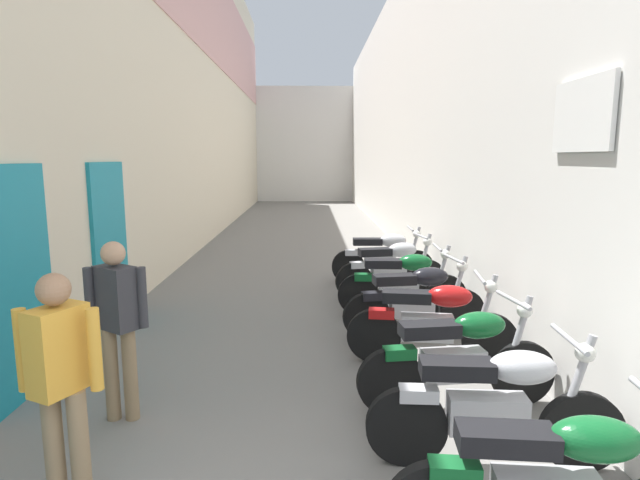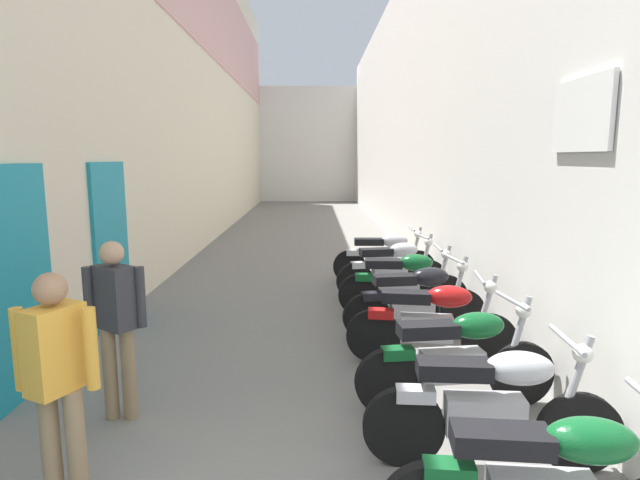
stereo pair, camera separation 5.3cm
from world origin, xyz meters
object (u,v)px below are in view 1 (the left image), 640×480
Objects in this scene: motorcycle_seventh at (392,267)px; pedestrian_mid_alley at (117,318)px; motorcycle_sixth at (403,281)px; pedestrian_by_doorway at (61,376)px; motorcycle_fifth at (416,299)px; motorcycle_third at (460,356)px; motorcycle_eighth at (383,256)px; motorcycle_fourth at (433,321)px; motorcycle_second at (496,404)px.

pedestrian_mid_alley is (-2.97, -3.89, 0.42)m from motorcycle_seventh.
pedestrian_mid_alley is (-2.97, -2.92, 0.42)m from motorcycle_sixth.
pedestrian_by_doorway is 1.19m from pedestrian_mid_alley.
motorcycle_third is at bearing -90.00° from motorcycle_fifth.
motorcycle_seventh is (-0.00, 0.97, 0.00)m from motorcycle_sixth.
motorcycle_third is 1.00× the size of motorcycle_eighth.
motorcycle_third is 1.00× the size of motorcycle_fourth.
motorcycle_fifth is at bearing 90.00° from motorcycle_second.
motorcycle_seventh is at bearing 90.00° from motorcycle_third.
motorcycle_second is 4.66m from motorcycle_seventh.
motorcycle_sixth is at bearing 54.91° from pedestrian_by_doorway.
motorcycle_second is 0.90m from motorcycle_third.
motorcycle_fourth is 3.21m from pedestrian_mid_alley.
motorcycle_eighth is (0.00, 3.74, 0.00)m from motorcycle_fourth.
motorcycle_sixth is at bearing 90.00° from motorcycle_fourth.
motorcycle_second is at bearing -90.00° from motorcycle_fifth.
motorcycle_fifth is 3.61m from pedestrian_mid_alley.
motorcycle_fourth is 0.87m from motorcycle_fifth.
motorcycle_sixth is 1.95m from motorcycle_eighth.
motorcycle_sixth and motorcycle_seventh have the same top height.
motorcycle_sixth is at bearing 90.00° from motorcycle_second.
motorcycle_fourth is 0.99× the size of motorcycle_eighth.
motorcycle_third is (-0.00, 0.90, 0.00)m from motorcycle_second.
motorcycle_seventh is 1.17× the size of pedestrian_by_doorway.
motorcycle_fifth is at bearing 47.85° from pedestrian_by_doorway.
motorcycle_fourth is 1.00× the size of motorcycle_seventh.
motorcycle_fourth is at bearing -90.00° from motorcycle_eighth.
motorcycle_second is 1.91m from motorcycle_fourth.
motorcycle_third and motorcycle_seventh have the same top height.
motorcycle_eighth is 1.18× the size of pedestrian_by_doorway.
pedestrian_mid_alley is (-2.97, -4.87, 0.42)m from motorcycle_eighth.
pedestrian_mid_alley reaches higher than motorcycle_fifth.
motorcycle_fifth and motorcycle_seventh have the same top height.
motorcycle_fourth is (-0.00, 1.01, 0.00)m from motorcycle_third.
motorcycle_sixth is (0.00, 1.79, 0.00)m from motorcycle_fourth.
pedestrian_by_doorway is at bearing -141.27° from motorcycle_fourth.
motorcycle_second is 1.00× the size of motorcycle_third.
pedestrian_by_doorway is (-2.88, -6.05, 0.42)m from motorcycle_eighth.
motorcycle_seventh is at bearing 90.01° from motorcycle_sixth.
pedestrian_by_doorway is at bearing -155.67° from motorcycle_third.
pedestrian_mid_alley reaches higher than motorcycle_seventh.
motorcycle_eighth is at bearing 89.99° from motorcycle_seventh.
motorcycle_sixth is 1.18× the size of pedestrian_by_doorway.
pedestrian_by_doorway is at bearing -119.62° from motorcycle_seventh.
pedestrian_mid_alley is at bearing -159.19° from motorcycle_fourth.
motorcycle_fifth is at bearing -90.00° from motorcycle_seventh.
pedestrian_by_doorway reaches higher than motorcycle_eighth.
pedestrian_by_doorway reaches higher than motorcycle_sixth.
motorcycle_third is 1.18× the size of pedestrian_mid_alley.
motorcycle_third is 3.00m from pedestrian_mid_alley.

